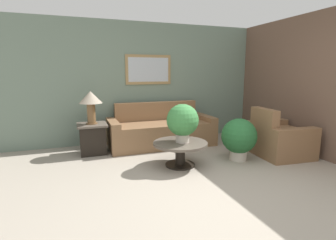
{
  "coord_description": "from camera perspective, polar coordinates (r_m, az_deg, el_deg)",
  "views": [
    {
      "loc": [
        -1.82,
        -2.55,
        1.53
      ],
      "look_at": [
        -0.17,
        2.04,
        0.64
      ],
      "focal_mm": 28.0,
      "sensor_mm": 36.0,
      "label": 1
    }
  ],
  "objects": [
    {
      "name": "coffee_table",
      "position": [
        4.35,
        2.68,
        -6.23
      ],
      "size": [
        0.9,
        0.9,
        0.4
      ],
      "color": "black",
      "rests_on": "ground_plane"
    },
    {
      "name": "armchair",
      "position": [
        5.3,
        22.88,
        -3.91
      ],
      "size": [
        0.95,
        1.07,
        0.89
      ],
      "rotation": [
        0.0,
        0.0,
        1.49
      ],
      "color": "brown",
      "rests_on": "ground_plane"
    },
    {
      "name": "potted_plant_floor",
      "position": [
        4.76,
        15.19,
        -3.65
      ],
      "size": [
        0.62,
        0.62,
        0.74
      ],
      "color": "beige",
      "rests_on": "ground_plane"
    },
    {
      "name": "couch_main",
      "position": [
        5.57,
        -1.52,
        -2.42
      ],
      "size": [
        2.2,
        0.9,
        0.89
      ],
      "color": "brown",
      "rests_on": "ground_plane"
    },
    {
      "name": "side_table",
      "position": [
        5.2,
        -16.09,
        -3.85
      ],
      "size": [
        0.55,
        0.55,
        0.57
      ],
      "color": "black",
      "rests_on": "ground_plane"
    },
    {
      "name": "wall_right",
      "position": [
        5.83,
        25.55,
        7.07
      ],
      "size": [
        0.06,
        5.13,
        2.6
      ],
      "color": "brown",
      "rests_on": "ground_plane"
    },
    {
      "name": "wall_back",
      "position": [
        5.99,
        -2.19,
        8.18
      ],
      "size": [
        6.57,
        0.09,
        2.6
      ],
      "color": "slate",
      "rests_on": "ground_plane"
    },
    {
      "name": "potted_plant_on_table",
      "position": [
        4.25,
        3.19,
        -0.22
      ],
      "size": [
        0.52,
        0.52,
        0.63
      ],
      "color": "beige",
      "rests_on": "coffee_table"
    },
    {
      "name": "ground_plane",
      "position": [
        3.48,
        14.67,
        -16.11
      ],
      "size": [
        20.0,
        20.0,
        0.0
      ],
      "primitive_type": "plane",
      "color": "gray"
    },
    {
      "name": "table_lamp",
      "position": [
        5.08,
        -16.49,
        4.11
      ],
      "size": [
        0.43,
        0.43,
        0.62
      ],
      "color": "brown",
      "rests_on": "side_table"
    }
  ]
}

